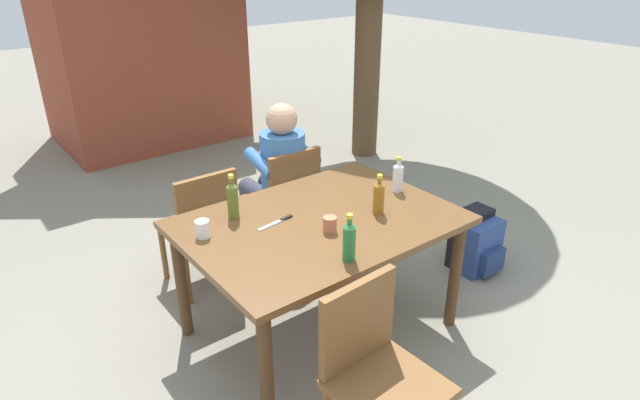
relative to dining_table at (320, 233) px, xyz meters
name	(u,v)px	position (x,y,z in m)	size (l,w,h in m)	color
ground_plane	(320,327)	(0.00, 0.00, -0.67)	(24.00, 24.00, 0.00)	gray
dining_table	(320,233)	(0.00, 0.00, 0.00)	(1.50, 1.08, 0.76)	brown
chair_far_right	(286,197)	(0.34, 0.84, -0.18)	(0.44, 0.44, 0.87)	brown
chair_near_left	(376,367)	(-0.34, -0.84, -0.18)	(0.46, 0.46, 0.87)	brown
chair_far_left	(202,224)	(-0.34, 0.84, -0.18)	(0.44, 0.44, 0.87)	brown
person_in_white_shirt	(277,171)	(0.34, 0.95, -0.02)	(0.47, 0.61, 1.18)	#3D70B2
bottle_green	(349,241)	(-0.15, -0.42, 0.20)	(0.06, 0.06, 0.25)	#287A38
bottle_clear	(398,177)	(0.62, 0.01, 0.19)	(0.06, 0.06, 0.23)	white
bottle_amber	(379,197)	(0.31, -0.14, 0.19)	(0.06, 0.06, 0.24)	#996019
bottle_olive	(233,199)	(-0.37, 0.31, 0.20)	(0.06, 0.06, 0.26)	#566623
cup_terracotta	(330,224)	(-0.04, -0.14, 0.13)	(0.07, 0.07, 0.09)	#BC6B47
cup_white	(203,229)	(-0.61, 0.22, 0.14)	(0.08, 0.08, 0.09)	white
table_knife	(278,222)	(-0.21, 0.11, 0.09)	(0.24, 0.05, 0.01)	silver
backpack_by_near_side	(482,248)	(1.31, -0.20, -0.48)	(0.31, 0.22, 0.39)	#2D4784
backpack_by_far_side	(471,239)	(1.31, -0.10, -0.46)	(0.30, 0.23, 0.44)	black
brick_kiosk	(135,12)	(0.61, 4.20, 0.79)	(2.32, 1.71, 2.79)	brown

